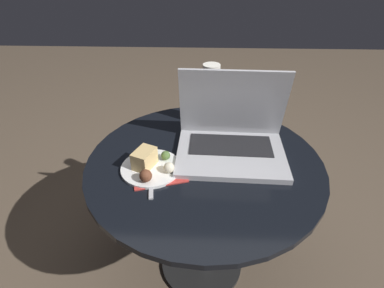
# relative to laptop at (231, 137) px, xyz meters

# --- Properties ---
(ground_plane) EXTENTS (6.00, 6.00, 0.00)m
(ground_plane) POSITION_rel_laptop_xyz_m (-0.08, -0.05, -0.59)
(ground_plane) COLOR brown
(table) EXTENTS (0.74, 0.74, 0.54)m
(table) POSITION_rel_laptop_xyz_m (-0.08, -0.05, -0.18)
(table) COLOR black
(table) RESTS_ON ground_plane
(napkin) EXTENTS (0.18, 0.15, 0.00)m
(napkin) POSITION_rel_laptop_xyz_m (-0.22, -0.13, -0.05)
(napkin) COLOR #B7332D
(napkin) RESTS_ON table
(laptop) EXTENTS (0.35, 0.26, 0.26)m
(laptop) POSITION_rel_laptop_xyz_m (0.00, 0.00, 0.00)
(laptop) COLOR #B2B2B7
(laptop) RESTS_ON table
(beer_glass) EXTENTS (0.06, 0.06, 0.23)m
(beer_glass) POSITION_rel_laptop_xyz_m (-0.07, 0.17, 0.06)
(beer_glass) COLOR gold
(beer_glass) RESTS_ON table
(snack_plate) EXTENTS (0.18, 0.18, 0.06)m
(snack_plate) POSITION_rel_laptop_xyz_m (-0.25, -0.10, -0.03)
(snack_plate) COLOR white
(snack_plate) RESTS_ON table
(fork) EXTENTS (0.04, 0.19, 0.00)m
(fork) POSITION_rel_laptop_xyz_m (-0.24, -0.12, -0.05)
(fork) COLOR #B2B2B7
(fork) RESTS_ON table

